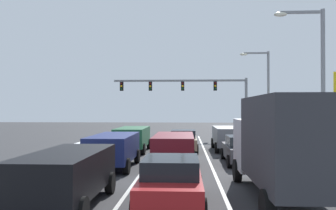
# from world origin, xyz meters

# --- Properties ---
(ground_plane) EXTENTS (120.00, 120.00, 0.00)m
(ground_plane) POSITION_xyz_m (0.00, 13.13, 0.00)
(ground_plane) COLOR #333335
(lane_stripe_between_right_lane_and_center_lane) EXTENTS (0.14, 36.10, 0.01)m
(lane_stripe_between_right_lane_and_center_lane) POSITION_xyz_m (1.70, 16.41, 0.00)
(lane_stripe_between_right_lane_and_center_lane) COLOR silver
(lane_stripe_between_right_lane_and_center_lane) RESTS_ON ground
(lane_stripe_between_center_lane_and_left_lane) EXTENTS (0.14, 36.10, 0.01)m
(lane_stripe_between_center_lane_and_left_lane) POSITION_xyz_m (-1.70, 16.41, 0.00)
(lane_stripe_between_center_lane_and_left_lane) COLOR silver
(lane_stripe_between_center_lane_and_left_lane) RESTS_ON ground
(snow_bank_right_shoulder) EXTENTS (1.37, 36.10, 0.75)m
(snow_bank_right_shoulder) POSITION_xyz_m (7.00, 16.41, 0.37)
(snow_bank_right_shoulder) COLOR white
(snow_bank_right_shoulder) RESTS_ON ground
(snow_bank_left_shoulder) EXTENTS (1.28, 36.10, 0.50)m
(snow_bank_left_shoulder) POSITION_xyz_m (-7.00, 16.41, 0.25)
(snow_bank_left_shoulder) COLOR white
(snow_bank_left_shoulder) RESTS_ON ground
(box_truck_right_lane_nearest) EXTENTS (2.53, 7.20, 3.36)m
(box_truck_right_lane_nearest) POSITION_xyz_m (3.60, 7.38, 1.90)
(box_truck_right_lane_nearest) COLOR #B7BABF
(box_truck_right_lane_nearest) RESTS_ON ground
(sedan_charcoal_right_lane_second) EXTENTS (2.00, 4.50, 1.51)m
(sedan_charcoal_right_lane_second) POSITION_xyz_m (3.45, 15.27, 0.76)
(sedan_charcoal_right_lane_second) COLOR #38383D
(sedan_charcoal_right_lane_second) RESTS_ON ground
(suv_gray_right_lane_third) EXTENTS (2.16, 4.90, 1.67)m
(suv_gray_right_lane_third) POSITION_xyz_m (3.38, 21.28, 1.02)
(suv_gray_right_lane_third) COLOR slate
(suv_gray_right_lane_third) RESTS_ON ground
(sedan_red_center_lane_nearest) EXTENTS (2.00, 4.50, 1.51)m
(sedan_red_center_lane_nearest) POSITION_xyz_m (-0.06, 6.56, 0.76)
(sedan_red_center_lane_nearest) COLOR maroon
(sedan_red_center_lane_nearest) RESTS_ON ground
(suv_maroon_center_lane_second) EXTENTS (2.16, 4.90, 1.67)m
(suv_maroon_center_lane_second) POSITION_xyz_m (-0.23, 13.66, 1.02)
(suv_maroon_center_lane_second) COLOR maroon
(suv_maroon_center_lane_second) RESTS_ON ground
(sedan_tan_center_lane_third) EXTENTS (2.00, 4.50, 1.51)m
(sedan_tan_center_lane_third) POSITION_xyz_m (0.18, 20.54, 0.76)
(sedan_tan_center_lane_third) COLOR #937F60
(sedan_tan_center_lane_third) RESTS_ON ground
(suv_black_left_lane_nearest) EXTENTS (2.16, 4.90, 1.67)m
(suv_black_left_lane_nearest) POSITION_xyz_m (-3.23, 6.40, 1.02)
(suv_black_left_lane_nearest) COLOR black
(suv_black_left_lane_nearest) RESTS_ON ground
(suv_navy_left_lane_second) EXTENTS (2.16, 4.90, 1.67)m
(suv_navy_left_lane_second) POSITION_xyz_m (-3.27, 13.47, 1.02)
(suv_navy_left_lane_second) COLOR navy
(suv_navy_left_lane_second) RESTS_ON ground
(suv_green_left_lane_third) EXTENTS (2.16, 4.90, 1.67)m
(suv_green_left_lane_third) POSITION_xyz_m (-3.36, 20.29, 1.02)
(suv_green_left_lane_third) COLOR #1E5633
(suv_green_left_lane_third) RESTS_ON ground
(traffic_light_gantry) EXTENTS (14.00, 0.47, 6.20)m
(traffic_light_gantry) POSITION_xyz_m (1.31, 32.80, 4.89)
(traffic_light_gantry) COLOR slate
(traffic_light_gantry) RESTS_ON ground
(street_lamp_right_near) EXTENTS (2.66, 0.36, 8.25)m
(street_lamp_right_near) POSITION_xyz_m (7.24, 14.77, 4.93)
(street_lamp_right_near) COLOR gray
(street_lamp_right_near) RESTS_ON ground
(street_lamp_right_mid) EXTENTS (2.66, 0.36, 8.17)m
(street_lamp_right_mid) POSITION_xyz_m (7.39, 27.89, 4.89)
(street_lamp_right_mid) COLOR gray
(street_lamp_right_mid) RESTS_ON ground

